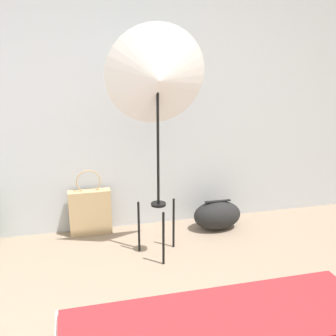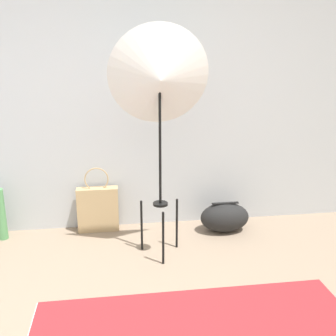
{
  "view_description": "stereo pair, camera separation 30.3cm",
  "coord_description": "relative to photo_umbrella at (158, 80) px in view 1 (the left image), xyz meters",
  "views": [
    {
      "loc": [
        -0.69,
        -1.5,
        1.68
      ],
      "look_at": [
        0.01,
        1.33,
        0.82
      ],
      "focal_mm": 42.0,
      "sensor_mm": 36.0,
      "label": 1
    },
    {
      "loc": [
        -0.39,
        -1.56,
        1.68
      ],
      "look_at": [
        0.01,
        1.33,
        0.82
      ],
      "focal_mm": 42.0,
      "sensor_mm": 36.0,
      "label": 2
    }
  ],
  "objects": [
    {
      "name": "wall_back",
      "position": [
        0.04,
        0.67,
        -0.18
      ],
      "size": [
        8.0,
        0.05,
        2.6
      ],
      "color": "#B7BCC1",
      "rests_on": "ground_plane"
    },
    {
      "name": "photo_umbrella",
      "position": [
        0.0,
        0.0,
        0.0
      ],
      "size": [
        0.8,
        0.36,
        1.9
      ],
      "color": "black",
      "rests_on": "ground_plane"
    },
    {
      "name": "tote_bag",
      "position": [
        -0.55,
        0.54,
        -1.25
      ],
      "size": [
        0.39,
        0.12,
        0.64
      ],
      "color": "tan",
      "rests_on": "ground_plane"
    },
    {
      "name": "duffel_bag",
      "position": [
        0.67,
        0.35,
        -1.34
      ],
      "size": [
        0.47,
        0.29,
        0.29
      ],
      "color": "black",
      "rests_on": "ground_plane"
    }
  ]
}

